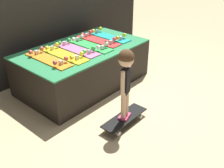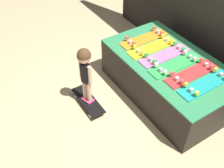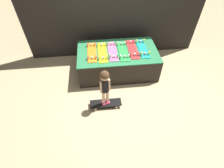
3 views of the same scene
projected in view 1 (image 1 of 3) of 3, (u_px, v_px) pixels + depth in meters
The scene contains 10 objects.
ground_plane at pixel (114, 97), 3.52m from camera, with size 16.00×16.00×0.00m, color tan.
display_rack at pixel (84, 66), 3.70m from camera, with size 1.76×1.01×0.56m.
skateboard_orange_on_rack at pixel (48, 59), 3.19m from camera, with size 0.19×0.73×0.09m.
skateboard_yellow_on_rack at pixel (64, 54), 3.32m from camera, with size 0.19×0.73×0.09m.
skateboard_pink_on_rack at pixel (76, 49), 3.48m from camera, with size 0.19×0.73×0.09m.
skateboard_green_on_rack at pixel (90, 45), 3.62m from camera, with size 0.19×0.73×0.09m.
skateboard_red_on_rack at pixel (98, 40), 3.80m from camera, with size 0.19×0.73×0.09m.
skateboard_teal_on_rack at pixel (108, 36), 3.95m from camera, with size 0.19×0.73×0.09m.
skateboard_on_floor at pixel (124, 118), 2.97m from camera, with size 0.61×0.19×0.09m.
child at pixel (126, 72), 2.69m from camera, with size 0.19×0.17×0.82m.
Camera 1 is at (-2.28, -1.94, 1.85)m, focal length 42.00 mm.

